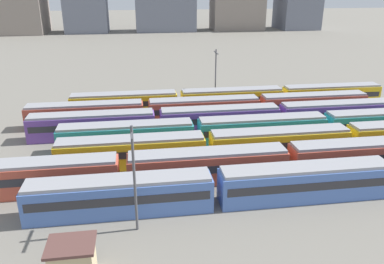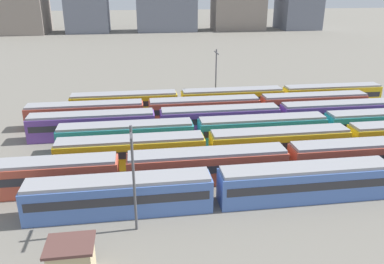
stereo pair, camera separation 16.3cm
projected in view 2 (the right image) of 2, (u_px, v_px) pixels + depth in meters
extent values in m
plane|color=slate|center=(116.00, 150.00, 52.41)|extent=(600.00, 600.00, 0.00)
cube|color=#4C70BC|center=(120.00, 197.00, 37.53)|extent=(18.00, 3.00, 3.40)
cube|color=#2D2D33|center=(119.00, 194.00, 37.39)|extent=(17.20, 3.06, 0.90)
cube|color=#939399|center=(118.00, 180.00, 36.86)|extent=(17.60, 2.70, 0.35)
cube|color=#4C70BC|center=(304.00, 184.00, 40.05)|extent=(18.00, 3.00, 3.40)
cube|color=#2D2D33|center=(305.00, 180.00, 39.91)|extent=(17.20, 3.06, 0.90)
cube|color=#939399|center=(306.00, 167.00, 39.38)|extent=(17.60, 2.70, 0.35)
cube|color=#BC4C38|center=(33.00, 179.00, 41.10)|extent=(18.00, 3.00, 3.40)
cube|color=#2D2D33|center=(32.00, 175.00, 40.95)|extent=(17.20, 3.06, 0.90)
cube|color=#939399|center=(30.00, 163.00, 40.43)|extent=(17.60, 2.70, 0.35)
cube|color=#BC4C38|center=(207.00, 167.00, 43.62)|extent=(18.00, 3.00, 3.40)
cube|color=#2D2D33|center=(208.00, 164.00, 43.47)|extent=(17.20, 3.06, 0.90)
cube|color=#939399|center=(208.00, 152.00, 42.95)|extent=(17.60, 2.70, 0.35)
cube|color=#BC4C38|center=(363.00, 157.00, 46.14)|extent=(18.00, 3.00, 3.40)
cube|color=#2D2D33|center=(363.00, 154.00, 46.00)|extent=(17.20, 3.06, 0.90)
cube|color=#939399|center=(365.00, 143.00, 45.47)|extent=(17.60, 2.70, 0.35)
cube|color=yellow|center=(131.00, 153.00, 47.28)|extent=(18.00, 3.00, 3.40)
cube|color=#2D2D33|center=(131.00, 150.00, 47.14)|extent=(17.20, 3.06, 0.90)
cube|color=#939399|center=(130.00, 139.00, 46.61)|extent=(17.60, 2.70, 0.35)
cube|color=yellow|center=(279.00, 145.00, 49.81)|extent=(18.00, 3.00, 3.40)
cube|color=#2D2D33|center=(279.00, 142.00, 49.66)|extent=(17.20, 3.06, 0.90)
cube|color=#939399|center=(280.00, 131.00, 49.13)|extent=(17.60, 2.70, 0.35)
cube|color=teal|center=(126.00, 138.00, 52.00)|extent=(18.00, 3.00, 3.40)
cube|color=#2D2D33|center=(126.00, 135.00, 51.85)|extent=(17.20, 3.06, 0.90)
cube|color=#939399|center=(126.00, 125.00, 51.33)|extent=(17.60, 2.70, 0.35)
cube|color=teal|center=(262.00, 131.00, 54.52)|extent=(18.00, 3.00, 3.40)
cube|color=#2D2D33|center=(262.00, 128.00, 54.37)|extent=(17.20, 3.06, 0.90)
cube|color=#939399|center=(263.00, 118.00, 53.85)|extent=(17.60, 2.70, 0.35)
cube|color=#6B429E|center=(93.00, 126.00, 56.14)|extent=(18.00, 3.00, 3.40)
cube|color=#2D2D33|center=(92.00, 124.00, 56.00)|extent=(17.20, 3.06, 0.90)
cube|color=#939399|center=(91.00, 114.00, 55.47)|extent=(17.60, 2.70, 0.35)
cube|color=#6B429E|center=(220.00, 120.00, 58.66)|extent=(18.00, 3.00, 3.40)
cube|color=#2D2D33|center=(220.00, 118.00, 58.52)|extent=(17.20, 3.06, 0.90)
cube|color=#939399|center=(220.00, 108.00, 57.99)|extent=(17.60, 2.70, 0.35)
cube|color=#6B429E|center=(337.00, 115.00, 61.19)|extent=(18.00, 3.00, 3.40)
cube|color=#2D2D33|center=(337.00, 112.00, 61.04)|extent=(17.20, 3.06, 0.90)
cube|color=#939399|center=(338.00, 103.00, 60.51)|extent=(17.60, 2.70, 0.35)
cube|color=#BC4C38|center=(86.00, 116.00, 60.74)|extent=(18.00, 3.00, 3.40)
cube|color=#2D2D33|center=(86.00, 113.00, 60.60)|extent=(17.20, 3.06, 0.90)
cube|color=#939399|center=(85.00, 104.00, 60.07)|extent=(17.60, 2.70, 0.35)
cube|color=#BC4C38|center=(204.00, 110.00, 63.27)|extent=(18.00, 3.00, 3.40)
cube|color=#2D2D33|center=(204.00, 108.00, 63.12)|extent=(17.20, 3.06, 0.90)
cube|color=#939399|center=(204.00, 99.00, 62.59)|extent=(17.60, 2.70, 0.35)
cube|color=#BC4C38|center=(313.00, 105.00, 65.79)|extent=(18.00, 3.00, 3.40)
cube|color=#2D2D33|center=(314.00, 103.00, 65.64)|extent=(17.20, 3.06, 0.90)
cube|color=#939399|center=(315.00, 95.00, 65.11)|extent=(17.60, 2.70, 0.35)
cube|color=yellow|center=(125.00, 104.00, 66.34)|extent=(18.00, 3.00, 3.40)
cube|color=#2D2D33|center=(125.00, 102.00, 66.19)|extent=(17.20, 3.06, 0.90)
cube|color=#939399|center=(124.00, 94.00, 65.67)|extent=(17.60, 2.70, 0.35)
cube|color=yellow|center=(232.00, 100.00, 68.86)|extent=(18.00, 3.00, 3.40)
cube|color=#2D2D33|center=(232.00, 98.00, 68.71)|extent=(17.20, 3.06, 0.90)
cube|color=#939399|center=(232.00, 90.00, 68.19)|extent=(17.60, 2.70, 0.35)
cube|color=yellow|center=(332.00, 96.00, 71.38)|extent=(18.00, 3.00, 3.40)
cube|color=#2D2D33|center=(332.00, 94.00, 71.24)|extent=(17.20, 3.06, 0.90)
cube|color=#939399|center=(333.00, 86.00, 70.71)|extent=(17.60, 2.70, 0.35)
cylinder|color=#4C4C51|center=(216.00, 78.00, 69.84)|extent=(0.24, 0.24, 10.30)
cube|color=#47474C|center=(216.00, 53.00, 68.20)|extent=(0.16, 3.20, 0.16)
cylinder|color=#4C4C51|center=(134.00, 180.00, 33.70)|extent=(0.24, 0.24, 10.15)
cube|color=#47474C|center=(131.00, 132.00, 32.09)|extent=(0.16, 3.20, 0.16)
cube|color=#C6B284|center=(72.00, 261.00, 29.32)|extent=(3.20, 2.60, 2.80)
cube|color=brown|center=(70.00, 245.00, 28.77)|extent=(3.60, 3.00, 0.24)
cube|color=gray|center=(17.00, 3.00, 171.10)|extent=(24.31, 21.47, 25.89)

